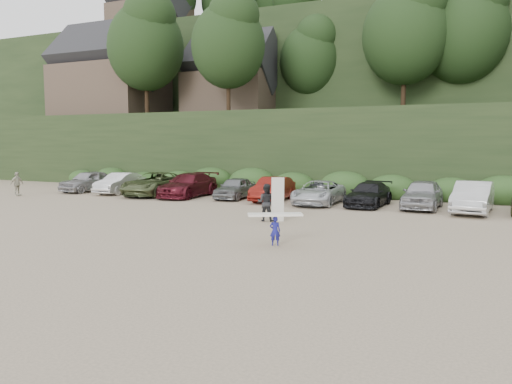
% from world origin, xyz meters
% --- Properties ---
extents(ground, '(120.00, 120.00, 0.00)m').
position_xyz_m(ground, '(0.00, 0.00, 0.00)').
color(ground, tan).
rests_on(ground, ground).
extents(hillside_backdrop, '(90.00, 41.50, 28.00)m').
position_xyz_m(hillside_backdrop, '(-0.26, 35.93, 11.22)').
color(hillside_backdrop, black).
rests_on(hillside_backdrop, ground).
extents(parked_cars, '(39.71, 6.47, 1.62)m').
position_xyz_m(parked_cars, '(2.79, 9.97, 0.77)').
color(parked_cars, '#9B9A9F').
rests_on(parked_cars, ground).
extents(distant_walker, '(0.42, 0.97, 1.63)m').
position_xyz_m(distant_walker, '(-18.97, 5.58, 0.82)').
color(distant_walker, '#A8A68E').
rests_on(distant_walker, ground).
extents(child_surfer, '(1.94, 1.40, 1.15)m').
position_xyz_m(child_surfer, '(3.18, -2.18, 0.78)').
color(child_surfer, navy).
rests_on(child_surfer, ground).
extents(adult_surfer, '(1.33, 0.73, 2.05)m').
position_xyz_m(adult_surfer, '(0.78, 2.69, 0.88)').
color(adult_surfer, black).
rests_on(adult_surfer, ground).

